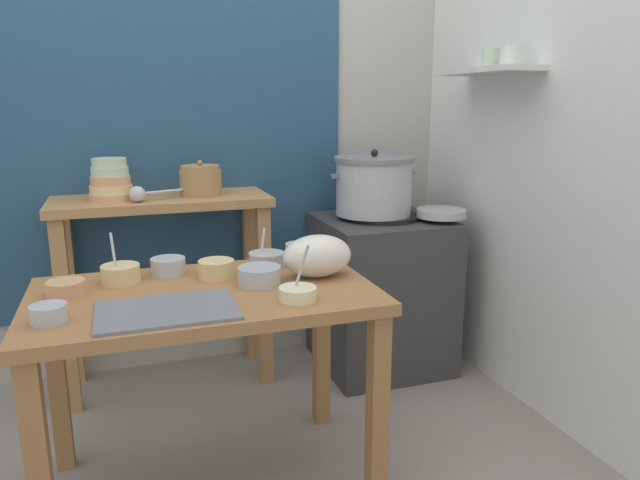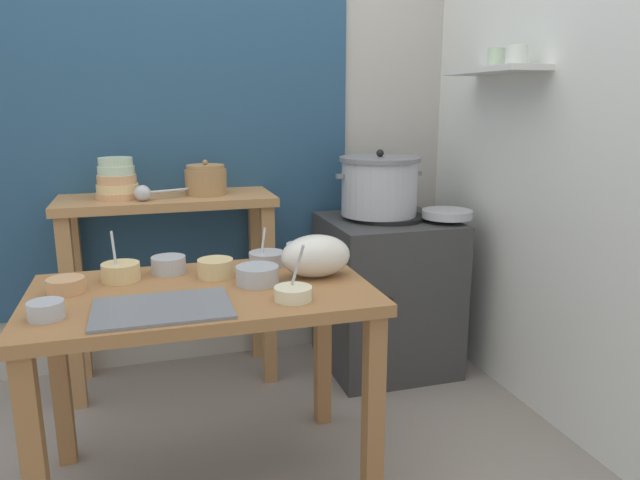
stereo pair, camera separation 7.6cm
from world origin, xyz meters
TOP-DOWN VIEW (x-y plane):
  - ground_plane at (0.00, 0.00)m, footprint 9.00×9.00m
  - wall_back at (0.08, 1.10)m, footprint 4.40×0.12m
  - wall_right at (1.40, 0.20)m, footprint 0.30×3.20m
  - prep_table at (-0.06, -0.03)m, footprint 1.10×0.66m
  - back_shelf_table at (-0.12, 0.83)m, footprint 0.96×0.40m
  - stove_block at (0.91, 0.70)m, footprint 0.60×0.61m
  - steamer_pot at (0.87, 0.72)m, footprint 0.44×0.39m
  - clay_pot at (0.05, 0.83)m, footprint 0.19×0.19m
  - bowl_stack_enamel at (-0.33, 0.82)m, footprint 0.19×0.19m
  - ladle at (-0.22, 0.73)m, footprint 0.28×0.13m
  - serving_tray at (-0.19, -0.20)m, footprint 0.40×0.28m
  - plastic_bag at (0.34, -0.00)m, footprint 0.25×0.17m
  - wide_pan at (1.15, 0.55)m, footprint 0.24×0.24m
  - prep_bowl_0 at (0.20, 0.19)m, footprint 0.13×0.13m
  - prep_bowl_1 at (0.20, -0.22)m, footprint 0.12×0.12m
  - prep_bowl_2 at (0.12, -0.02)m, footprint 0.14×0.14m
  - prep_bowl_3 at (-0.00, 0.10)m, footprint 0.12×0.12m
  - prep_bowl_4 at (-0.51, -0.18)m, footprint 0.10×0.10m
  - prep_bowl_5 at (-0.48, 0.06)m, footprint 0.12×0.12m
  - prep_bowl_6 at (-0.16, 0.19)m, footprint 0.12×0.12m
  - prep_bowl_7 at (-0.32, 0.15)m, footprint 0.13×0.13m
  - prep_bowl_8 at (0.34, 0.23)m, footprint 0.11×0.11m

SIDE VIEW (x-z plane):
  - ground_plane at x=0.00m, z-range 0.00..0.00m
  - stove_block at x=0.91m, z-range -0.01..0.77m
  - prep_table at x=-0.06m, z-range 0.25..0.97m
  - back_shelf_table at x=-0.12m, z-range 0.23..1.13m
  - serving_tray at x=-0.19m, z-range 0.72..0.73m
  - prep_bowl_1 at x=0.20m, z-range 0.66..0.83m
  - prep_bowl_5 at x=-0.48m, z-range 0.72..0.77m
  - prep_bowl_4 at x=-0.51m, z-range 0.72..0.77m
  - prep_bowl_0 at x=0.20m, z-range 0.68..0.82m
  - prep_bowl_6 at x=-0.16m, z-range 0.72..0.78m
  - prep_bowl_2 at x=0.12m, z-range 0.72..0.78m
  - prep_bowl_3 at x=0.00m, z-range 0.72..0.79m
  - prep_bowl_7 at x=-0.32m, z-range 0.67..0.84m
  - prep_bowl_8 at x=0.34m, z-range 0.72..0.79m
  - plastic_bag at x=0.34m, z-range 0.72..0.87m
  - wide_pan at x=1.15m, z-range 0.78..0.82m
  - steamer_pot at x=0.87m, z-range 0.76..1.08m
  - ladle at x=-0.22m, z-range 0.90..0.97m
  - clay_pot at x=0.05m, z-range 0.89..1.05m
  - bowl_stack_enamel at x=-0.33m, z-range 0.89..1.07m
  - wall_right at x=1.40m, z-range 0.00..2.60m
  - wall_back at x=0.08m, z-range 0.00..2.60m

